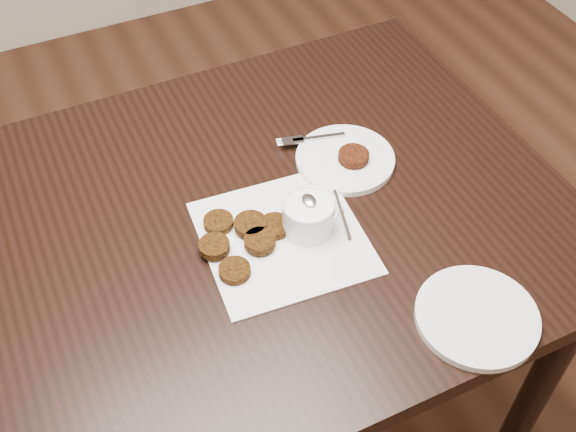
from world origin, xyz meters
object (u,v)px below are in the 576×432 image
object	(u,v)px
sauce_ramekin	(309,203)
plate_empty	(477,317)
napkin	(283,238)
table	(209,350)
plate_with_patty	(345,157)

from	to	relation	value
sauce_ramekin	plate_empty	world-z (taller)	sauce_ramekin
napkin	sauce_ramekin	distance (m)	0.08
table	plate_with_patty	size ratio (longest dim) A/B	7.22
sauce_ramekin	plate_with_patty	distance (m)	0.19
sauce_ramekin	plate_with_patty	size ratio (longest dim) A/B	0.66
table	plate_empty	xyz separation A→B (m)	(0.35, -0.35, 0.38)
napkin	plate_with_patty	size ratio (longest dim) A/B	1.44
sauce_ramekin	plate_empty	distance (m)	0.33
table	plate_with_patty	distance (m)	0.51
napkin	table	bearing A→B (deg)	152.62
table	plate_with_patty	bearing A→B (deg)	8.59
table	napkin	bearing A→B (deg)	-27.38
table	sauce_ramekin	distance (m)	0.49
table	plate_with_patty	xyz separation A→B (m)	(0.33, 0.05, 0.39)
napkin	plate_empty	distance (m)	0.35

